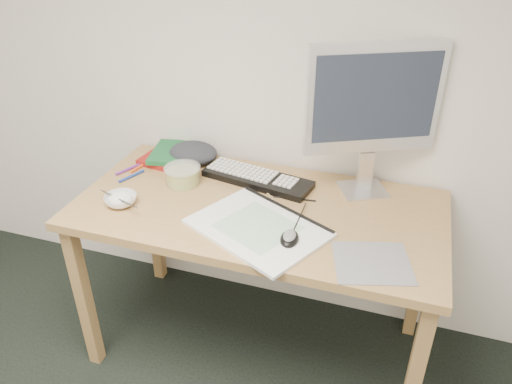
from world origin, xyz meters
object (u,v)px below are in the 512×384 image
(desk, at_px, (258,224))
(monitor, at_px, (374,103))
(sketchpad, at_px, (258,228))
(rice_bowl, at_px, (121,200))
(keyboard, at_px, (257,179))

(desk, distance_m, monitor, 0.63)
(sketchpad, distance_m, rice_bowl, 0.55)
(rice_bowl, bearing_deg, monitor, 24.47)
(desk, bearing_deg, sketchpad, -72.73)
(sketchpad, xyz_separation_m, rice_bowl, (-0.55, -0.00, 0.01))
(monitor, relative_size, rice_bowl, 4.81)
(desk, xyz_separation_m, keyboard, (-0.06, 0.18, 0.10))
(keyboard, bearing_deg, rice_bowl, -132.35)
(keyboard, height_order, rice_bowl, rice_bowl)
(desk, xyz_separation_m, rice_bowl, (-0.50, -0.15, 0.10))
(sketchpad, distance_m, monitor, 0.62)
(rice_bowl, bearing_deg, sketchpad, 0.37)
(keyboard, distance_m, rice_bowl, 0.55)
(monitor, distance_m, rice_bowl, 1.02)
(sketchpad, bearing_deg, rice_bowl, -153.09)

